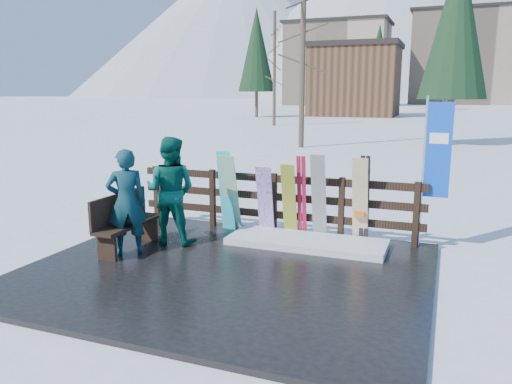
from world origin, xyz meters
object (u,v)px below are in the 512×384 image
at_px(bench, 125,220).
at_px(snowboard_3, 265,201).
at_px(snowboard_4, 319,198).
at_px(snowboard_0, 226,191).
at_px(snowboard_2, 289,201).
at_px(rental_flag, 435,156).
at_px(person_back, 171,191).
at_px(snowboard_5, 360,201).
at_px(snowboard_1, 230,193).
at_px(person_front, 126,202).

xyz_separation_m(bench, snowboard_3, (1.93, 1.71, 0.14)).
bearing_deg(snowboard_4, snowboard_0, 180.00).
height_order(snowboard_2, rental_flag, rental_flag).
bearing_deg(snowboard_2, snowboard_3, 180.00).
bearing_deg(rental_flag, person_back, -162.57).
height_order(snowboard_0, rental_flag, rental_flag).
bearing_deg(snowboard_2, snowboard_5, 0.00).
bearing_deg(snowboard_3, snowboard_4, 0.00).
bearing_deg(snowboard_5, snowboard_4, 180.00).
bearing_deg(bench, snowboard_1, 54.69).
bearing_deg(snowboard_4, snowboard_3, 180.00).
height_order(snowboard_0, person_front, person_front).
bearing_deg(person_back, person_front, 58.78).
distance_m(snowboard_3, rental_flag, 3.09).
bearing_deg(snowboard_5, snowboard_0, 180.00).
bearing_deg(snowboard_2, person_back, -149.68).
bearing_deg(snowboard_5, snowboard_1, 180.00).
height_order(snowboard_0, snowboard_2, snowboard_0).
xyz_separation_m(bench, rental_flag, (4.86, 1.98, 1.09)).
distance_m(snowboard_1, rental_flag, 3.76).
relative_size(bench, person_back, 0.79).
relative_size(snowboard_0, person_front, 0.90).
bearing_deg(snowboard_3, snowboard_2, 0.00).
bearing_deg(snowboard_0, person_front, -116.46).
bearing_deg(rental_flag, snowboard_5, -166.97).
bearing_deg(bench, snowboard_0, 56.66).
relative_size(snowboard_3, rental_flag, 0.51).
height_order(rental_flag, person_back, rental_flag).
bearing_deg(snowboard_0, snowboard_4, 0.00).
relative_size(snowboard_0, snowboard_3, 1.19).
xyz_separation_m(snowboard_0, snowboard_1, (0.09, 0.00, -0.04)).
bearing_deg(snowboard_2, bench, -144.53).
relative_size(snowboard_4, person_back, 0.85).
height_order(bench, person_back, person_back).
xyz_separation_m(snowboard_1, snowboard_4, (1.74, 0.00, 0.04)).
height_order(snowboard_5, person_back, person_back).
bearing_deg(snowboard_2, snowboard_4, 0.00).
bearing_deg(person_back, bench, 41.80).
bearing_deg(snowboard_2, person_front, -139.55).
height_order(snowboard_1, person_back, person_back).
height_order(snowboard_0, snowboard_4, snowboard_4).
bearing_deg(snowboard_1, person_front, -118.52).
bearing_deg(snowboard_3, snowboard_1, 180.00).
relative_size(bench, snowboard_4, 0.92).
height_order(snowboard_1, snowboard_5, snowboard_5).
height_order(snowboard_4, person_front, person_front).
bearing_deg(person_front, snowboard_5, 170.52).
bearing_deg(person_front, rental_flag, 167.01).
height_order(snowboard_3, rental_flag, rental_flag).
xyz_separation_m(bench, snowboard_1, (1.21, 1.71, 0.23)).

